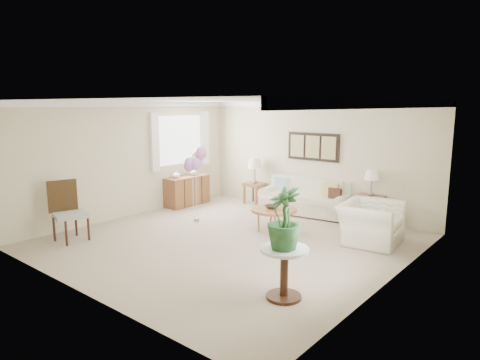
{
  "coord_description": "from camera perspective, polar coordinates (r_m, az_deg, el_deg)",
  "views": [
    {
      "loc": [
        5.07,
        -5.83,
        2.53
      ],
      "look_at": [
        -0.27,
        0.6,
        1.05
      ],
      "focal_mm": 32.0,
      "sensor_mm": 36.0,
      "label": 1
    }
  ],
  "objects": [
    {
      "name": "vase_sage",
      "position": [
        10.99,
        -6.23,
        1.17
      ],
      "size": [
        0.26,
        0.26,
        0.21
      ],
      "primitive_type": "imported",
      "rotation": [
        0.0,
        0.0,
        -0.35
      ],
      "color": "#B1C2A9",
      "rests_on": "credenza"
    },
    {
      "name": "coffee_table",
      "position": [
        8.65,
        4.53,
        -4.06
      ],
      "size": [
        0.92,
        0.92,
        0.47
      ],
      "color": "#985D29",
      "rests_on": "ground"
    },
    {
      "name": "room_shell",
      "position": [
        7.92,
        -1.47,
        3.49
      ],
      "size": [
        6.04,
        6.04,
        2.6
      ],
      "color": "beige",
      "rests_on": "ground"
    },
    {
      "name": "sofa",
      "position": [
        10.16,
        8.68,
        -2.63
      ],
      "size": [
        2.31,
        1.08,
        0.81
      ],
      "color": "#F3E3CD",
      "rests_on": "ground"
    },
    {
      "name": "decor_bowl",
      "position": [
        8.64,
        4.29,
        -3.59
      ],
      "size": [
        0.28,
        0.28,
        0.07
      ],
      "primitive_type": "imported",
      "rotation": [
        0.0,
        0.0,
        0.06
      ],
      "color": "#2D241E",
      "rests_on": "coffee_table"
    },
    {
      "name": "accent_chair",
      "position": [
        8.66,
        -21.99,
        -3.67
      ],
      "size": [
        0.69,
        0.69,
        1.13
      ],
      "color": "#99A295",
      "rests_on": "ground"
    },
    {
      "name": "balloon_cluster",
      "position": [
        9.21,
        -6.01,
        2.54
      ],
      "size": [
        0.51,
        0.47,
        1.66
      ],
      "color": "gray",
      "rests_on": "ground"
    },
    {
      "name": "end_table_left",
      "position": [
        11.0,
        1.98,
        -0.84
      ],
      "size": [
        0.5,
        0.45,
        0.54
      ],
      "color": "brown",
      "rests_on": "ground"
    },
    {
      "name": "armchair",
      "position": [
        8.29,
        17.03,
        -5.48
      ],
      "size": [
        1.13,
        1.26,
        0.75
      ],
      "primitive_type": "imported",
      "rotation": [
        0.0,
        0.0,
        1.68
      ],
      "color": "#F3E3CD",
      "rests_on": "ground"
    },
    {
      "name": "ground_plane",
      "position": [
        8.13,
        -1.27,
        -8.09
      ],
      "size": [
        6.0,
        6.0,
        0.0
      ],
      "primitive_type": "plane",
      "color": "tan"
    },
    {
      "name": "credenza",
      "position": [
        10.94,
        -7.06,
        -1.42
      ],
      "size": [
        0.46,
        1.2,
        0.74
      ],
      "color": "brown",
      "rests_on": "ground"
    },
    {
      "name": "side_table",
      "position": [
        5.7,
        5.94,
        -10.61
      ],
      "size": [
        0.64,
        0.64,
        0.7
      ],
      "color": "silver",
      "rests_on": "ground"
    },
    {
      "name": "wall_art_triptych",
      "position": [
        10.2,
        9.7,
        4.39
      ],
      "size": [
        1.35,
        0.06,
        0.65
      ],
      "color": "black",
      "rests_on": "ground"
    },
    {
      "name": "lamp_right",
      "position": [
        9.49,
        17.19,
        0.57
      ],
      "size": [
        0.32,
        0.32,
        0.56
      ],
      "color": "gray",
      "rests_on": "end_table_right"
    },
    {
      "name": "vase_white",
      "position": [
        10.6,
        -8.52,
        0.72
      ],
      "size": [
        0.21,
        0.21,
        0.19
      ],
      "primitive_type": "imported",
      "rotation": [
        0.0,
        0.0,
        0.2
      ],
      "color": "silver",
      "rests_on": "credenza"
    },
    {
      "name": "end_table_right",
      "position": [
        9.59,
        17.03,
        -2.53
      ],
      "size": [
        0.57,
        0.51,
        0.62
      ],
      "color": "brown",
      "rests_on": "ground"
    },
    {
      "name": "lamp_left",
      "position": [
        10.91,
        1.99,
        2.17
      ],
      "size": [
        0.37,
        0.37,
        0.65
      ],
      "color": "gray",
      "rests_on": "end_table_left"
    },
    {
      "name": "potted_plant",
      "position": [
        5.49,
        5.87,
        -5.11
      ],
      "size": [
        0.58,
        0.58,
        0.81
      ],
      "primitive_type": "imported",
      "rotation": [
        0.0,
        0.0,
        -0.34
      ],
      "color": "#194819",
      "rests_on": "side_table"
    }
  ]
}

